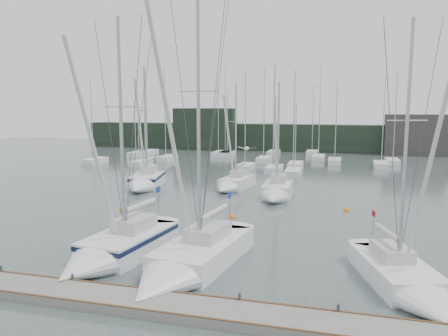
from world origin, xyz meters
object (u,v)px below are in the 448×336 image
(buoy_c, at_px, (123,211))
(sailboat_mid_a, at_px, (145,182))
(sailboat_near_center, at_px, (184,265))
(buoy_a, at_px, (233,218))
(buoy_b, at_px, (347,211))
(sailboat_near_left, at_px, (112,251))
(sailboat_mid_c, at_px, (276,193))
(sailboat_near_right, at_px, (411,286))
(sailboat_mid_b, at_px, (232,185))

(buoy_c, bearing_deg, sailboat_mid_a, 105.25)
(sailboat_near_center, relative_size, buoy_a, 28.08)
(sailboat_mid_a, height_order, buoy_b, sailboat_mid_a)
(buoy_b, height_order, buoy_c, buoy_c)
(sailboat_near_left, distance_m, sailboat_mid_c, 19.56)
(sailboat_near_left, bearing_deg, sailboat_near_center, -2.26)
(sailboat_near_right, bearing_deg, buoy_b, 82.15)
(buoy_b, bearing_deg, sailboat_near_center, -116.04)
(sailboat_near_center, relative_size, sailboat_mid_b, 1.37)
(sailboat_mid_a, distance_m, sailboat_mid_b, 9.05)
(sailboat_near_center, distance_m, buoy_a, 11.83)
(sailboat_mid_c, bearing_deg, sailboat_mid_b, 144.83)
(sailboat_mid_c, bearing_deg, buoy_c, -147.61)
(buoy_a, relative_size, buoy_c, 0.86)
(buoy_b, distance_m, buoy_c, 18.13)
(sailboat_near_center, xyz_separation_m, buoy_b, (7.94, 16.26, -0.56))
(sailboat_near_right, distance_m, buoy_a, 15.93)
(buoy_b, bearing_deg, sailboat_mid_b, 150.59)
(sailboat_near_right, height_order, buoy_a, sailboat_near_right)
(sailboat_near_left, relative_size, buoy_b, 25.82)
(sailboat_mid_b, distance_m, sailboat_mid_c, 5.93)
(buoy_c, bearing_deg, buoy_b, 14.94)
(sailboat_mid_a, bearing_deg, sailboat_mid_b, -1.19)
(sailboat_mid_a, distance_m, buoy_a, 14.75)
(sailboat_mid_b, relative_size, buoy_b, 20.80)
(sailboat_near_right, distance_m, buoy_b, 16.14)
(sailboat_mid_b, xyz_separation_m, buoy_a, (2.73, -10.74, -0.55))
(buoy_b, bearing_deg, sailboat_near_left, -128.67)
(sailboat_near_left, bearing_deg, buoy_a, 77.31)
(sailboat_mid_b, bearing_deg, sailboat_near_right, -50.06)
(sailboat_mid_a, height_order, buoy_c, sailboat_mid_a)
(sailboat_near_center, xyz_separation_m, buoy_c, (-9.57, 11.58, -0.56))
(sailboat_mid_c, bearing_deg, sailboat_mid_a, 171.67)
(sailboat_mid_b, bearing_deg, sailboat_near_center, -73.80)
(buoy_a, xyz_separation_m, buoy_b, (8.42, 4.45, 0.00))
(sailboat_mid_b, bearing_deg, sailboat_mid_c, -25.19)
(sailboat_mid_b, bearing_deg, buoy_a, -67.62)
(sailboat_mid_c, xyz_separation_m, buoy_c, (-11.31, -7.71, -0.60))
(buoy_a, bearing_deg, sailboat_mid_b, 104.28)
(sailboat_mid_c, relative_size, buoy_a, 20.35)
(sailboat_mid_b, xyz_separation_m, sailboat_mid_c, (4.95, -3.25, 0.05))
(sailboat_near_center, bearing_deg, sailboat_mid_c, 92.78)
(sailboat_near_right, height_order, buoy_b, sailboat_near_right)
(sailboat_near_left, distance_m, sailboat_mid_a, 21.51)
(sailboat_mid_a, xyz_separation_m, buoy_b, (20.04, -4.60, -0.67))
(sailboat_near_left, height_order, sailboat_mid_c, sailboat_near_left)
(sailboat_mid_a, relative_size, buoy_b, 24.18)
(sailboat_near_right, xyz_separation_m, buoy_a, (-11.05, 11.46, -0.50))
(sailboat_mid_a, relative_size, sailboat_mid_b, 1.16)
(sailboat_near_left, relative_size, buoy_c, 22.00)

